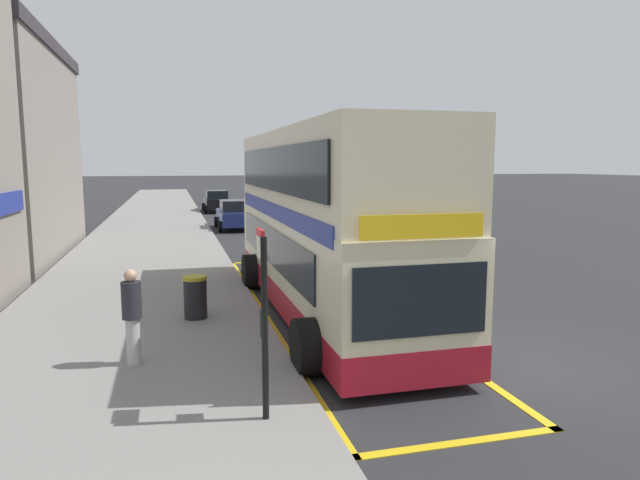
% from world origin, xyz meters
% --- Properties ---
extents(ground_plane, '(260.00, 260.00, 0.00)m').
position_xyz_m(ground_plane, '(0.00, 32.00, 0.00)').
color(ground_plane, '#28282B').
extents(pavement_near, '(6.00, 76.00, 0.14)m').
position_xyz_m(pavement_near, '(-7.00, 32.00, 0.07)').
color(pavement_near, gray).
rests_on(pavement_near, ground).
extents(double_decker_bus, '(3.19, 11.10, 4.40)m').
position_xyz_m(double_decker_bus, '(-2.46, 4.65, 2.06)').
color(double_decker_bus, beige).
rests_on(double_decker_bus, ground).
extents(bus_bay_markings, '(3.09, 14.32, 0.01)m').
position_xyz_m(bus_bay_markings, '(-2.46, 4.90, 0.01)').
color(bus_bay_markings, gold).
rests_on(bus_bay_markings, ground).
extents(bus_stop_sign, '(0.09, 0.51, 2.61)m').
position_xyz_m(bus_stop_sign, '(-4.84, -1.02, 1.68)').
color(bus_stop_sign, black).
rests_on(bus_stop_sign, pavement_near).
extents(parked_car_black_across, '(2.09, 4.20, 1.62)m').
position_xyz_m(parked_car_black_across, '(-2.70, 34.34, 0.80)').
color(parked_car_black_across, black).
rests_on(parked_car_black_across, ground).
extents(parked_car_maroon_kerbside, '(2.09, 4.20, 1.62)m').
position_xyz_m(parked_car_maroon_kerbside, '(2.81, 16.22, 0.80)').
color(parked_car_maroon_kerbside, maroon).
rests_on(parked_car_maroon_kerbside, ground).
extents(parked_car_navy_behind, '(2.09, 4.20, 1.62)m').
position_xyz_m(parked_car_navy_behind, '(-2.61, 22.77, 0.80)').
color(parked_car_navy_behind, navy).
rests_on(parked_car_navy_behind, ground).
extents(pedestrian_waiting_near_sign, '(0.34, 0.34, 1.69)m').
position_xyz_m(pedestrian_waiting_near_sign, '(-6.73, 1.61, 1.06)').
color(pedestrian_waiting_near_sign, '#B7B2AD').
rests_on(pedestrian_waiting_near_sign, pavement_near).
extents(litter_bin, '(0.54, 0.54, 0.97)m').
position_xyz_m(litter_bin, '(-5.56, 4.34, 0.63)').
color(litter_bin, black).
rests_on(litter_bin, pavement_near).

